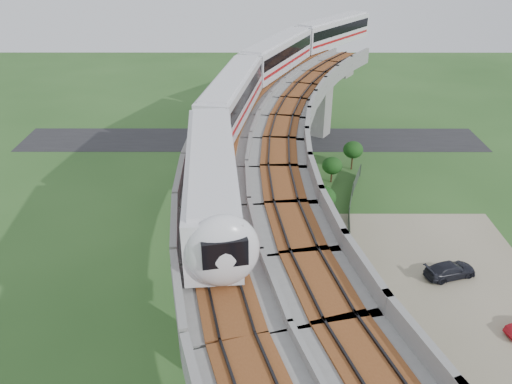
% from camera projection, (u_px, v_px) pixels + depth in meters
% --- Properties ---
extents(ground, '(160.00, 160.00, 0.00)m').
position_uv_depth(ground, '(249.00, 286.00, 39.09)').
color(ground, '#284F1F').
rests_on(ground, ground).
extents(dirt_lot, '(18.00, 26.00, 0.04)m').
position_uv_depth(dirt_lot, '(435.00, 303.00, 37.30)').
color(dirt_lot, gray).
rests_on(dirt_lot, ground).
extents(asphalt_road, '(60.00, 8.00, 0.03)m').
position_uv_depth(asphalt_road, '(252.00, 140.00, 65.47)').
color(asphalt_road, '#232326').
rests_on(asphalt_road, ground).
extents(viaduct, '(19.58, 73.98, 11.40)m').
position_uv_depth(viaduct, '(303.00, 184.00, 34.78)').
color(viaduct, '#99968E').
rests_on(viaduct, ground).
extents(metro_train, '(20.57, 59.01, 3.64)m').
position_uv_depth(metro_train, '(277.00, 76.00, 47.33)').
color(metro_train, silver).
rests_on(metro_train, ground).
extents(fence, '(3.87, 38.73, 1.50)m').
position_uv_depth(fence, '(374.00, 279.00, 38.72)').
color(fence, '#2D382D').
rests_on(fence, ground).
extents(tree_0, '(2.26, 2.26, 3.42)m').
position_uv_depth(tree_0, '(353.00, 150.00, 56.45)').
color(tree_0, '#382314').
rests_on(tree_0, ground).
extents(tree_1, '(2.19, 2.19, 2.93)m').
position_uv_depth(tree_1, '(332.00, 166.00, 53.85)').
color(tree_1, '#382314').
rests_on(tree_1, ground).
extents(tree_2, '(2.50, 2.50, 3.14)m').
position_uv_depth(tree_2, '(323.00, 198.00, 47.43)').
color(tree_2, '#382314').
rests_on(tree_2, ground).
extents(tree_3, '(2.55, 2.55, 3.04)m').
position_uv_depth(tree_3, '(322.00, 246.00, 40.55)').
color(tree_3, '#382314').
rests_on(tree_3, ground).
extents(tree_4, '(2.43, 2.43, 2.79)m').
position_uv_depth(tree_4, '(341.00, 294.00, 35.62)').
color(tree_4, '#382314').
rests_on(tree_4, ground).
extents(car_white, '(1.96, 3.66, 1.18)m').
position_uv_depth(car_white, '(385.00, 320.00, 34.85)').
color(car_white, silver).
rests_on(car_white, dirt_lot).
extents(car_dark, '(4.59, 2.93, 1.24)m').
position_uv_depth(car_dark, '(450.00, 270.00, 39.84)').
color(car_dark, black).
rests_on(car_dark, dirt_lot).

